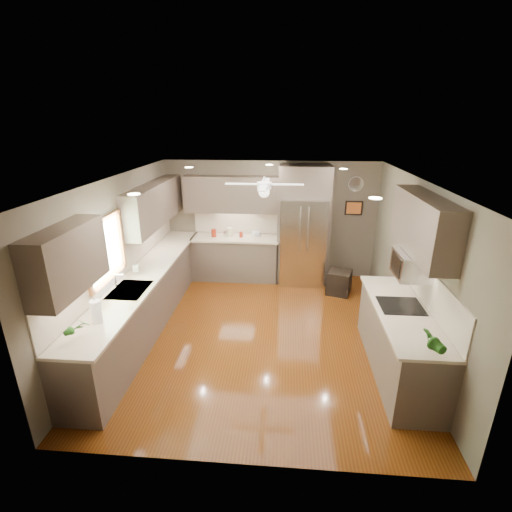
# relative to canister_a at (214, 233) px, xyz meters

# --- Properties ---
(floor) EXTENTS (5.00, 5.00, 0.00)m
(floor) POSITION_rel_canister_a_xyz_m (1.18, -2.18, -1.02)
(floor) COLOR #52220A
(floor) RESTS_ON ground
(ceiling) EXTENTS (5.00, 5.00, 0.00)m
(ceiling) POSITION_rel_canister_a_xyz_m (1.18, -2.18, 1.48)
(ceiling) COLOR white
(ceiling) RESTS_ON ground
(wall_back) EXTENTS (4.50, 0.00, 4.50)m
(wall_back) POSITION_rel_canister_a_xyz_m (1.18, 0.32, 0.23)
(wall_back) COLOR #625A4A
(wall_back) RESTS_ON ground
(wall_front) EXTENTS (4.50, 0.00, 4.50)m
(wall_front) POSITION_rel_canister_a_xyz_m (1.18, -4.68, 0.23)
(wall_front) COLOR #625A4A
(wall_front) RESTS_ON ground
(wall_left) EXTENTS (0.00, 5.00, 5.00)m
(wall_left) POSITION_rel_canister_a_xyz_m (-1.07, -2.18, 0.23)
(wall_left) COLOR #625A4A
(wall_left) RESTS_ON ground
(wall_right) EXTENTS (0.00, 5.00, 5.00)m
(wall_right) POSITION_rel_canister_a_xyz_m (3.43, -2.18, 0.23)
(wall_right) COLOR #625A4A
(wall_right) RESTS_ON ground
(canister_a) EXTENTS (0.12, 0.12, 0.17)m
(canister_a) POSITION_rel_canister_a_xyz_m (0.00, 0.00, 0.00)
(canister_a) COLOR maroon
(canister_a) RESTS_ON back_run
(canister_b) EXTENTS (0.10, 0.10, 0.13)m
(canister_b) POSITION_rel_canister_a_xyz_m (0.25, 0.00, -0.01)
(canister_b) COLOR silver
(canister_b) RESTS_ON back_run
(canister_c) EXTENTS (0.14, 0.14, 0.19)m
(canister_c) POSITION_rel_canister_a_xyz_m (0.34, 0.05, 0.01)
(canister_c) COLOR beige
(canister_c) RESTS_ON back_run
(canister_d) EXTENTS (0.09, 0.09, 0.11)m
(canister_d) POSITION_rel_canister_a_xyz_m (0.58, 0.01, -0.02)
(canister_d) COLOR maroon
(canister_d) RESTS_ON back_run
(soap_bottle) EXTENTS (0.11, 0.11, 0.19)m
(soap_bottle) POSITION_rel_canister_a_xyz_m (-0.87, -2.08, 0.02)
(soap_bottle) COLOR white
(soap_bottle) RESTS_ON left_run
(potted_plant_left) EXTENTS (0.20, 0.17, 0.32)m
(potted_plant_left) POSITION_rel_canister_a_xyz_m (-0.78, -4.01, 0.08)
(potted_plant_left) COLOR #24621C
(potted_plant_left) RESTS_ON left_run
(potted_plant_right) EXTENTS (0.23, 0.21, 0.34)m
(potted_plant_right) POSITION_rel_canister_a_xyz_m (3.10, -3.98, 0.09)
(potted_plant_right) COLOR #24621C
(potted_plant_right) RESTS_ON right_run
(bowl) EXTENTS (0.26, 0.26, 0.05)m
(bowl) POSITION_rel_canister_a_xyz_m (0.89, 0.06, -0.05)
(bowl) COLOR beige
(bowl) RESTS_ON back_run
(left_run) EXTENTS (0.65, 4.70, 1.45)m
(left_run) POSITION_rel_canister_a_xyz_m (-0.77, -2.03, -0.54)
(left_run) COLOR brown
(left_run) RESTS_ON ground
(back_run) EXTENTS (1.85, 0.65, 1.45)m
(back_run) POSITION_rel_canister_a_xyz_m (0.46, 0.02, -0.54)
(back_run) COLOR brown
(back_run) RESTS_ON ground
(uppers) EXTENTS (4.50, 4.70, 0.95)m
(uppers) POSITION_rel_canister_a_xyz_m (0.44, -1.47, 0.85)
(uppers) COLOR brown
(uppers) RESTS_ON wall_left
(window) EXTENTS (0.05, 1.12, 0.92)m
(window) POSITION_rel_canister_a_xyz_m (-1.04, -2.68, 0.53)
(window) COLOR #BFF2B2
(window) RESTS_ON wall_left
(sink) EXTENTS (0.50, 0.70, 0.32)m
(sink) POSITION_rel_canister_a_xyz_m (-0.75, -2.68, -0.11)
(sink) COLOR silver
(sink) RESTS_ON left_run
(refrigerator) EXTENTS (1.06, 0.75, 2.45)m
(refrigerator) POSITION_rel_canister_a_xyz_m (1.88, -0.02, 0.17)
(refrigerator) COLOR silver
(refrigerator) RESTS_ON ground
(right_run) EXTENTS (0.70, 2.20, 1.45)m
(right_run) POSITION_rel_canister_a_xyz_m (3.11, -2.98, -0.54)
(right_run) COLOR brown
(right_run) RESTS_ON ground
(microwave) EXTENTS (0.43, 0.55, 0.34)m
(microwave) POSITION_rel_canister_a_xyz_m (3.21, -2.73, 0.46)
(microwave) COLOR silver
(microwave) RESTS_ON wall_right
(ceiling_fan) EXTENTS (1.18, 1.18, 0.32)m
(ceiling_fan) POSITION_rel_canister_a_xyz_m (1.18, -1.88, 1.31)
(ceiling_fan) COLOR white
(ceiling_fan) RESTS_ON ceiling
(recessed_lights) EXTENTS (2.84, 3.14, 0.01)m
(recessed_lights) POSITION_rel_canister_a_xyz_m (1.14, -1.78, 1.47)
(recessed_lights) COLOR white
(recessed_lights) RESTS_ON ceiling
(wall_clock) EXTENTS (0.30, 0.03, 0.30)m
(wall_clock) POSITION_rel_canister_a_xyz_m (2.93, 0.30, 1.03)
(wall_clock) COLOR white
(wall_clock) RESTS_ON wall_back
(framed_print) EXTENTS (0.36, 0.03, 0.30)m
(framed_print) POSITION_rel_canister_a_xyz_m (2.93, 0.30, 0.53)
(framed_print) COLOR black
(framed_print) RESTS_ON wall_back
(stool) EXTENTS (0.55, 0.55, 0.50)m
(stool) POSITION_rel_canister_a_xyz_m (2.62, -0.59, -0.78)
(stool) COLOR black
(stool) RESTS_ON ground
(paper_towel) EXTENTS (0.13, 0.13, 0.32)m
(paper_towel) POSITION_rel_canister_a_xyz_m (-0.77, -3.62, 0.06)
(paper_towel) COLOR white
(paper_towel) RESTS_ON left_run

